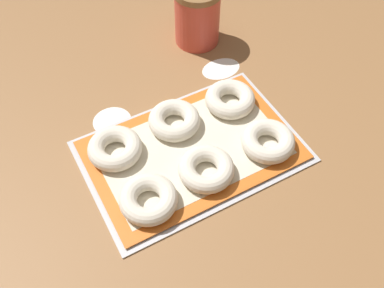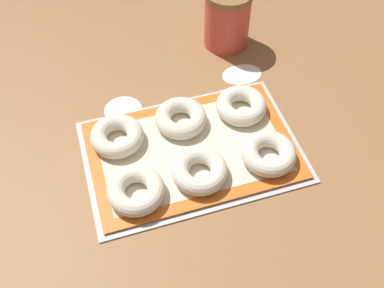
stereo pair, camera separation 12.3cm
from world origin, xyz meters
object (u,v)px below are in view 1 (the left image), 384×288
at_px(bagel_front_right, 268,141).
at_px(flour_canister, 197,15).
at_px(baking_tray, 192,151).
at_px(bagel_back_right, 230,99).
at_px(bagel_front_center, 206,169).
at_px(bagel_front_left, 148,199).
at_px(bagel_back_center, 174,120).
at_px(bagel_back_left, 115,148).

xyz_separation_m(bagel_front_right, flour_canister, (0.05, 0.41, 0.05)).
height_order(baking_tray, bagel_back_right, bagel_back_right).
distance_m(bagel_front_center, bagel_back_right, 0.21).
bearing_deg(bagel_front_left, flour_canister, 50.42).
distance_m(bagel_front_left, flour_canister, 0.55).
bearing_deg(bagel_back_center, bagel_front_center, -91.14).
relative_size(bagel_back_left, bagel_back_right, 1.00).
height_order(bagel_front_center, bagel_front_right, same).
relative_size(bagel_back_left, bagel_back_center, 1.00).
bearing_deg(bagel_front_right, bagel_front_left, -178.70).
xyz_separation_m(baking_tray, bagel_front_left, (-0.15, -0.08, 0.03)).
bearing_deg(flour_canister, bagel_back_center, -128.38).
height_order(bagel_back_center, flour_canister, flour_canister).
relative_size(baking_tray, bagel_back_center, 3.98).
distance_m(bagel_back_right, flour_canister, 0.27).
bearing_deg(flour_canister, bagel_back_right, -102.06).
bearing_deg(bagel_front_left, bagel_front_right, 1.30).
bearing_deg(bagel_front_left, baking_tray, 29.25).
bearing_deg(bagel_front_center, baking_tray, 85.63).
height_order(baking_tray, bagel_back_center, bagel_back_center).
height_order(bagel_front_left, bagel_back_center, same).
relative_size(baking_tray, bagel_back_left, 3.98).
relative_size(bagel_front_center, flour_canister, 0.74).
xyz_separation_m(bagel_back_right, flour_canister, (0.06, 0.26, 0.05)).
bearing_deg(bagel_front_center, bagel_front_right, -0.46).
bearing_deg(flour_canister, bagel_front_center, -116.73).
distance_m(bagel_front_left, bagel_back_center, 0.22).
height_order(bagel_front_left, bagel_back_right, same).
bearing_deg(bagel_front_center, bagel_front_left, -176.72).
height_order(bagel_front_right, bagel_back_center, same).
xyz_separation_m(baking_tray, bagel_back_center, (-0.00, 0.08, 0.03)).
relative_size(baking_tray, bagel_front_right, 3.98).
bearing_deg(baking_tray, bagel_front_left, -150.75).
distance_m(bagel_front_right, bagel_back_right, 0.15).
relative_size(bagel_front_right, bagel_back_right, 1.00).
height_order(bagel_front_left, bagel_back_left, same).
distance_m(bagel_front_center, bagel_back_center, 0.15).
bearing_deg(bagel_front_center, bagel_back_right, 44.51).
relative_size(bagel_back_center, bagel_back_right, 1.00).
bearing_deg(baking_tray, bagel_back_left, 155.30).
distance_m(bagel_back_left, flour_canister, 0.45).
distance_m(bagel_front_right, bagel_back_center, 0.22).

